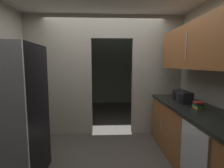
{
  "coord_description": "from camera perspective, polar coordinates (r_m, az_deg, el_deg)",
  "views": [
    {
      "loc": [
        -0.01,
        -2.47,
        1.55
      ],
      "look_at": [
        0.12,
        0.48,
        1.2
      ],
      "focal_mm": 27.29,
      "sensor_mm": 36.0,
      "label": 1
    }
  ],
  "objects": [
    {
      "name": "ground",
      "position": [
        2.91,
        -2.22,
        -25.39
      ],
      "size": [
        20.0,
        20.0,
        0.0
      ],
      "primitive_type": "plane",
      "color": "#47423D"
    },
    {
      "name": "kitchen_partition",
      "position": [
        3.73,
        -3.09,
        3.73
      ],
      "size": [
        3.36,
        0.12,
        2.58
      ],
      "color": "#ADA899",
      "rests_on": "ground"
    },
    {
      "name": "adjoining_room_shell",
      "position": [
        5.77,
        -2.47,
        4.12
      ],
      "size": [
        3.36,
        3.06,
        2.58
      ],
      "color": "gray",
      "rests_on": "ground"
    },
    {
      "name": "refrigerator",
      "position": [
        2.62,
        -31.12,
        -8.58
      ],
      "size": [
        0.77,
        0.79,
        1.8
      ],
      "color": "black",
      "rests_on": "ground"
    },
    {
      "name": "lower_cabinet_run",
      "position": [
        2.98,
        25.56,
        -15.53
      ],
      "size": [
        0.68,
        2.2,
        0.91
      ],
      "color": "brown",
      "rests_on": "ground"
    },
    {
      "name": "dishwasher",
      "position": [
        2.36,
        25.39,
        -22.51
      ],
      "size": [
        0.02,
        0.56,
        0.85
      ],
      "color": "#B7BABC",
      "rests_on": "ground"
    },
    {
      "name": "upper_cabinet_counterside",
      "position": [
        2.78,
        26.98,
        11.23
      ],
      "size": [
        0.36,
        1.98,
        0.66
      ],
      "color": "brown"
    },
    {
      "name": "boombox",
      "position": [
        3.12,
        22.45,
        -3.88
      ],
      "size": [
        0.19,
        0.42,
        0.22
      ],
      "color": "black",
      "rests_on": "lower_cabinet_run"
    },
    {
      "name": "book_stack",
      "position": [
        2.76,
        26.9,
        -6.33
      ],
      "size": [
        0.14,
        0.16,
        0.1
      ],
      "color": "gold",
      "rests_on": "lower_cabinet_run"
    }
  ]
}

